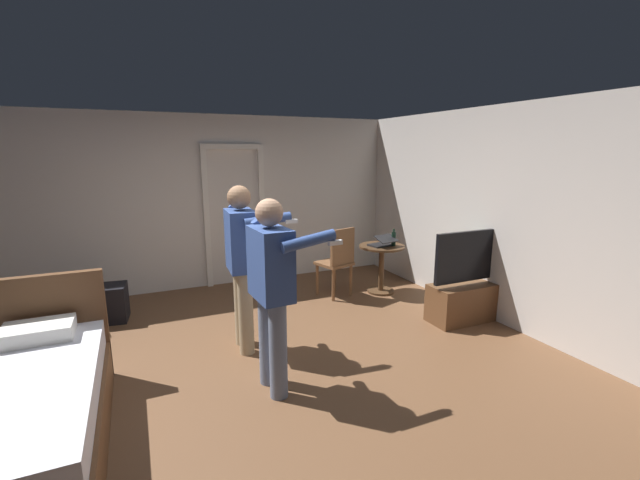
{
  "coord_description": "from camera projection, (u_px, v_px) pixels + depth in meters",
  "views": [
    {
      "loc": [
        -0.86,
        -3.52,
        2.02
      ],
      "look_at": [
        0.87,
        0.32,
        1.12
      ],
      "focal_mm": 23.3,
      "sensor_mm": 36.0,
      "label": 1
    }
  ],
  "objects": [
    {
      "name": "ground_plane",
      "position": [
        250.0,
        371.0,
        3.91
      ],
      "size": [
        6.69,
        6.69,
        0.0
      ],
      "primitive_type": "plane",
      "color": "brown"
    },
    {
      "name": "wall_back",
      "position": [
        198.0,
        203.0,
        6.14
      ],
      "size": [
        6.32,
        0.12,
        2.55
      ],
      "primitive_type": "cube",
      "color": "silver",
      "rests_on": "ground_plane"
    },
    {
      "name": "wall_right",
      "position": [
        504.0,
        216.0,
        4.88
      ],
      "size": [
        0.12,
        5.73,
        2.55
      ],
      "primitive_type": "cube",
      "color": "silver",
      "rests_on": "ground_plane"
    },
    {
      "name": "doorway_frame",
      "position": [
        234.0,
        205.0,
        6.29
      ],
      "size": [
        0.93,
        0.08,
        2.13
      ],
      "color": "white",
      "rests_on": "ground_plane"
    },
    {
      "name": "tv_flatscreen",
      "position": [
        467.0,
        294.0,
        5.04
      ],
      "size": [
        1.04,
        0.4,
        1.11
      ],
      "color": "brown",
      "rests_on": "ground_plane"
    },
    {
      "name": "side_table",
      "position": [
        382.0,
        261.0,
        6.0
      ],
      "size": [
        0.65,
        0.65,
        0.7
      ],
      "color": "#4C331E",
      "rests_on": "ground_plane"
    },
    {
      "name": "laptop",
      "position": [
        382.0,
        243.0,
        5.9
      ],
      "size": [
        0.38,
        0.38,
        0.17
      ],
      "color": "black",
      "rests_on": "side_table"
    },
    {
      "name": "bottle_on_table",
      "position": [
        394.0,
        239.0,
        5.92
      ],
      "size": [
        0.06,
        0.06,
        0.25
      ],
      "color": "black",
      "rests_on": "side_table"
    },
    {
      "name": "wooden_chair",
      "position": [
        338.0,
        259.0,
        5.8
      ],
      "size": [
        0.52,
        0.52,
        0.99
      ],
      "color": "brown",
      "rests_on": "ground_plane"
    },
    {
      "name": "person_blue_shirt",
      "position": [
        272.0,
        283.0,
        3.41
      ],
      "size": [
        0.67,
        0.6,
        1.66
      ],
      "color": "slate",
      "rests_on": "ground_plane"
    },
    {
      "name": "person_striped_shirt",
      "position": [
        242.0,
        257.0,
        4.16
      ],
      "size": [
        0.63,
        0.59,
        1.7
      ],
      "color": "tan",
      "rests_on": "ground_plane"
    },
    {
      "name": "suitcase_dark",
      "position": [
        100.0,
        304.0,
        4.99
      ],
      "size": [
        0.63,
        0.44,
        0.44
      ],
      "primitive_type": "cube",
      "rotation": [
        0.0,
        0.0,
        -0.12
      ],
      "color": "black",
      "rests_on": "ground_plane"
    },
    {
      "name": "suitcase_small",
      "position": [
        64.0,
        321.0,
        4.61
      ],
      "size": [
        0.59,
        0.4,
        0.35
      ],
      "primitive_type": "cube",
      "rotation": [
        0.0,
        0.0,
        0.2
      ],
      "color": "black",
      "rests_on": "ground_plane"
    }
  ]
}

